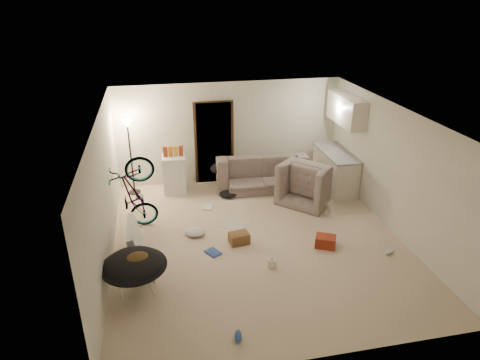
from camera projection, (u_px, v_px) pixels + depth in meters
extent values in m
cube|color=beige|center=(257.00, 240.00, 8.38)|extent=(5.50, 6.00, 0.02)
cube|color=white|center=(260.00, 116.00, 7.34)|extent=(5.50, 6.00, 0.02)
cube|color=silver|center=(230.00, 132.00, 10.55)|extent=(5.50, 0.02, 2.50)
cube|color=silver|center=(318.00, 284.00, 5.18)|extent=(5.50, 0.02, 2.50)
cube|color=silver|center=(103.00, 196.00, 7.36)|extent=(0.02, 6.00, 2.50)
cube|color=silver|center=(395.00, 170.00, 8.37)|extent=(0.02, 6.00, 2.50)
cube|color=black|center=(214.00, 143.00, 10.54)|extent=(0.85, 0.10, 2.04)
cube|color=#332211|center=(214.00, 143.00, 10.51)|extent=(0.97, 0.04, 2.10)
cylinder|color=black|center=(135.00, 192.00, 10.30)|extent=(0.28, 0.28, 0.03)
cylinder|color=black|center=(131.00, 160.00, 9.96)|extent=(0.04, 0.04, 1.70)
cone|color=#FFE0A5|center=(127.00, 124.00, 9.60)|extent=(0.24, 0.24, 0.18)
cube|color=silver|center=(335.00, 171.00, 10.42)|extent=(0.60, 1.50, 0.88)
cube|color=gray|center=(337.00, 153.00, 10.23)|extent=(0.64, 1.54, 0.04)
cube|color=silver|center=(346.00, 110.00, 9.82)|extent=(0.38, 1.40, 0.65)
imported|color=#363D35|center=(260.00, 174.00, 10.55)|extent=(2.23, 0.98, 0.64)
imported|color=#363D35|center=(310.00, 185.00, 9.85)|extent=(1.46, 1.46, 0.72)
imported|color=black|center=(136.00, 210.00, 8.61)|extent=(1.67, 0.76, 0.95)
imported|color=maroon|center=(155.00, 284.00, 7.14)|extent=(0.23, 0.19, 0.02)
cube|color=white|center=(174.00, 174.00, 10.21)|extent=(0.55, 0.55, 0.90)
cube|color=maroon|center=(165.00, 153.00, 9.95)|extent=(0.11, 0.08, 0.30)
cube|color=#BE7017|center=(171.00, 153.00, 9.97)|extent=(0.11, 0.09, 0.30)
cube|color=#C28B29|center=(176.00, 152.00, 9.99)|extent=(0.10, 0.08, 0.30)
cube|color=maroon|center=(181.00, 152.00, 10.02)|extent=(0.10, 0.07, 0.30)
cylinder|color=silver|center=(136.00, 281.00, 6.83)|extent=(0.69, 0.69, 0.48)
ellipsoid|color=black|center=(134.00, 266.00, 6.71)|extent=(0.97, 0.97, 0.41)
torus|color=black|center=(134.00, 266.00, 6.71)|extent=(1.04, 1.04, 0.08)
ellipsoid|color=#4F381B|center=(137.00, 261.00, 6.65)|extent=(0.59, 0.55, 0.22)
ellipsoid|color=black|center=(222.00, 168.00, 10.29)|extent=(0.62, 0.54, 0.28)
cube|color=silver|center=(136.00, 241.00, 7.73)|extent=(0.27, 1.02, 0.68)
cube|color=brown|center=(239.00, 238.00, 8.24)|extent=(0.41, 0.32, 0.21)
cube|color=maroon|center=(326.00, 241.00, 8.13)|extent=(0.46, 0.42, 0.22)
cylinder|color=silver|center=(272.00, 263.00, 7.55)|extent=(0.15, 0.15, 0.15)
cone|color=silver|center=(272.00, 258.00, 7.51)|extent=(0.09, 0.09, 0.07)
cube|color=beige|center=(232.00, 224.00, 8.94)|extent=(0.71, 0.69, 0.01)
cube|color=#2B4A9D|center=(213.00, 252.00, 7.96)|extent=(0.33, 0.36, 0.03)
cube|color=silver|center=(208.00, 207.00, 9.60)|extent=(0.28, 0.32, 0.02)
ellipsoid|color=#2B4A9D|center=(242.00, 192.00, 10.24)|extent=(0.27, 0.11, 0.10)
ellipsoid|color=#2B4A9D|center=(238.00, 336.00, 6.01)|extent=(0.15, 0.26, 0.09)
ellipsoid|color=white|center=(390.00, 251.00, 7.94)|extent=(0.28, 0.23, 0.10)
ellipsoid|color=black|center=(229.00, 193.00, 10.11)|extent=(0.62, 0.59, 0.15)
ellipsoid|color=silver|center=(195.00, 232.00, 8.53)|extent=(0.47, 0.43, 0.12)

